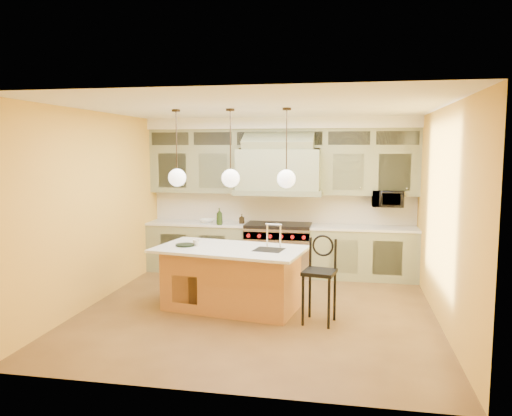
% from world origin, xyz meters
% --- Properties ---
extents(floor, '(5.00, 5.00, 0.00)m').
position_xyz_m(floor, '(0.00, 0.00, 0.00)').
color(floor, brown).
rests_on(floor, ground).
extents(ceiling, '(5.00, 5.00, 0.00)m').
position_xyz_m(ceiling, '(0.00, 0.00, 2.90)').
color(ceiling, white).
rests_on(ceiling, wall_back).
extents(wall_back, '(5.00, 0.00, 5.00)m').
position_xyz_m(wall_back, '(0.00, 2.50, 1.45)').
color(wall_back, gold).
rests_on(wall_back, ground).
extents(wall_front, '(5.00, 0.00, 5.00)m').
position_xyz_m(wall_front, '(0.00, -2.50, 1.45)').
color(wall_front, gold).
rests_on(wall_front, ground).
extents(wall_left, '(0.00, 5.00, 5.00)m').
position_xyz_m(wall_left, '(-2.50, 0.00, 1.45)').
color(wall_left, gold).
rests_on(wall_left, ground).
extents(wall_right, '(0.00, 5.00, 5.00)m').
position_xyz_m(wall_right, '(2.50, 0.00, 1.45)').
color(wall_right, gold).
rests_on(wall_right, ground).
extents(back_cabinetry, '(5.00, 0.77, 2.90)m').
position_xyz_m(back_cabinetry, '(0.00, 2.23, 1.43)').
color(back_cabinetry, gray).
rests_on(back_cabinetry, floor).
extents(range, '(1.20, 0.74, 0.96)m').
position_xyz_m(range, '(0.00, 2.14, 0.49)').
color(range, silver).
rests_on(range, floor).
extents(kitchen_island, '(2.28, 1.47, 1.35)m').
position_xyz_m(kitchen_island, '(-0.40, 0.02, 0.47)').
color(kitchen_island, '#AF723E').
rests_on(kitchen_island, floor).
extents(counter_stool, '(0.48, 0.48, 1.18)m').
position_xyz_m(counter_stool, '(0.91, -0.32, 0.67)').
color(counter_stool, black).
rests_on(counter_stool, floor).
extents(microwave, '(0.54, 0.37, 0.30)m').
position_xyz_m(microwave, '(1.95, 2.25, 1.45)').
color(microwave, black).
rests_on(microwave, back_cabinetry).
extents(oil_bottle_a, '(0.12, 0.13, 0.31)m').
position_xyz_m(oil_bottle_a, '(-1.07, 1.92, 1.10)').
color(oil_bottle_a, '#1B3113').
rests_on(oil_bottle_a, back_cabinetry).
extents(oil_bottle_b, '(0.09, 0.09, 0.18)m').
position_xyz_m(oil_bottle_b, '(-0.70, 2.15, 1.03)').
color(oil_bottle_b, black).
rests_on(oil_bottle_b, back_cabinetry).
extents(fruit_bowl, '(0.28, 0.28, 0.07)m').
position_xyz_m(fruit_bowl, '(-1.37, 2.15, 0.97)').
color(fruit_bowl, white).
rests_on(fruit_bowl, back_cabinetry).
extents(cup, '(0.10, 0.10, 0.09)m').
position_xyz_m(cup, '(-0.93, 0.02, 0.97)').
color(cup, beige).
rests_on(cup, kitchen_island).
extents(pendant_left, '(0.26, 0.26, 1.11)m').
position_xyz_m(pendant_left, '(-1.20, 0.02, 1.95)').
color(pendant_left, '#2D2319').
rests_on(pendant_left, ceiling).
extents(pendant_center, '(0.26, 0.26, 1.11)m').
position_xyz_m(pendant_center, '(-0.40, 0.02, 1.95)').
color(pendant_center, '#2D2319').
rests_on(pendant_center, ceiling).
extents(pendant_right, '(0.26, 0.26, 1.11)m').
position_xyz_m(pendant_right, '(0.40, 0.02, 1.95)').
color(pendant_right, '#2D2319').
rests_on(pendant_right, ceiling).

